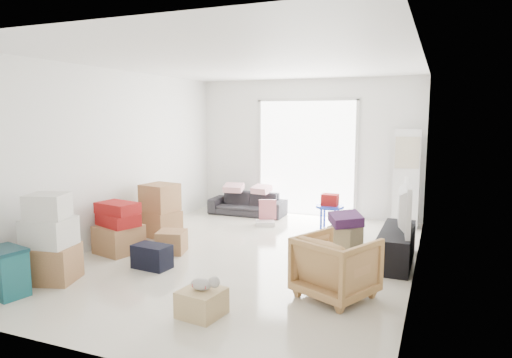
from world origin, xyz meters
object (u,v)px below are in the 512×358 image
at_px(tv_console, 397,246).
at_px(television, 398,224).
at_px(sofa, 248,200).
at_px(wood_crate, 202,303).
at_px(ottoman, 345,239).
at_px(kids_table, 330,204).
at_px(ac_tower, 407,179).
at_px(armchair, 336,264).
at_px(storage_bins, 6,272).

distance_m(tv_console, television, 0.30).
xyz_separation_m(television, sofa, (-3.07, 2.01, -0.23)).
xyz_separation_m(sofa, wood_crate, (1.43, -4.49, -0.16)).
bearing_deg(tv_console, television, 0.00).
distance_m(sofa, wood_crate, 4.71).
height_order(television, ottoman, television).
bearing_deg(television, kids_table, 34.98).
height_order(ac_tower, tv_console, ac_tower).
distance_m(ac_tower, sofa, 3.08).
distance_m(armchair, storage_bins, 3.65).
height_order(ac_tower, kids_table, ac_tower).
xyz_separation_m(tv_console, kids_table, (-1.27, 1.47, 0.22)).
height_order(sofa, ottoman, sofa).
bearing_deg(armchair, ac_tower, -71.94).
bearing_deg(wood_crate, armchair, 40.55).
relative_size(sofa, armchair, 1.99).
height_order(television, storage_bins, television).
height_order(ac_tower, sofa, ac_tower).
height_order(storage_bins, wood_crate, storage_bins).
distance_m(ac_tower, wood_crate, 4.96).
bearing_deg(television, armchair, 155.48).
distance_m(tv_console, storage_bins, 4.83).
bearing_deg(kids_table, ac_tower, 29.87).
relative_size(ac_tower, armchair, 2.29).
height_order(storage_bins, kids_table, kids_table).
distance_m(armchair, kids_table, 3.06).
bearing_deg(sofa, ac_tower, 1.75).
bearing_deg(kids_table, tv_console, -49.20).
bearing_deg(ottoman, armchair, -82.23).
xyz_separation_m(tv_console, sofa, (-3.07, 2.01, 0.07)).
xyz_separation_m(ac_tower, tv_console, (0.05, -2.16, -0.65)).
height_order(armchair, kids_table, armchair).
relative_size(ottoman, wood_crate, 0.96).
distance_m(ac_tower, ottoman, 2.18).
relative_size(television, wood_crate, 2.78).
bearing_deg(ottoman, ac_tower, 70.47).
distance_m(sofa, ottoman, 2.95).
bearing_deg(ac_tower, tv_console, -88.68).
height_order(ac_tower, ottoman, ac_tower).
distance_m(television, storage_bins, 4.83).
distance_m(television, armchair, 1.59).
bearing_deg(storage_bins, wood_crate, 9.28).
relative_size(tv_console, storage_bins, 2.53).
xyz_separation_m(sofa, ottoman, (2.33, -1.80, -0.10)).
distance_m(ottoman, wood_crate, 2.84).
bearing_deg(storage_bins, ottoman, 44.06).
distance_m(tv_console, wood_crate, 2.97).
distance_m(armchair, ottoman, 1.74).
distance_m(television, kids_table, 1.94).
xyz_separation_m(armchair, storage_bins, (-3.39, -1.34, -0.11)).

